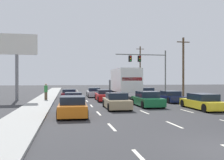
{
  "coord_description": "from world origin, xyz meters",
  "views": [
    {
      "loc": [
        -5.67,
        -7.17,
        2.43
      ],
      "look_at": [
        -0.59,
        19.57,
        2.35
      ],
      "focal_mm": 38.76,
      "sensor_mm": 36.0,
      "label": 1
    }
  ],
  "objects_px": {
    "car_silver": "(94,93)",
    "car_blue": "(73,99)",
    "car_tan": "(117,102)",
    "car_navy": "(170,97)",
    "traffic_signal_mast": "(145,62)",
    "roadside_billboard": "(17,52)",
    "car_gray": "(146,93)",
    "car_orange": "(73,107)",
    "car_yellow": "(203,102)",
    "utility_pole_mid": "(183,66)",
    "box_truck": "(124,82)",
    "utility_pole_far": "(140,68)",
    "pedestrian_near_corner": "(46,92)",
    "car_maroon": "(69,94)",
    "car_red": "(104,96)",
    "car_green": "(147,100)"
  },
  "relations": [
    {
      "from": "utility_pole_far",
      "to": "car_blue",
      "type": "bearing_deg",
      "value": -119.05
    },
    {
      "from": "car_navy",
      "to": "car_orange",
      "type": "bearing_deg",
      "value": -142.52
    },
    {
      "from": "car_blue",
      "to": "car_tan",
      "type": "distance_m",
      "value": 5.62
    },
    {
      "from": "car_gray",
      "to": "car_orange",
      "type": "bearing_deg",
      "value": -123.74
    },
    {
      "from": "utility_pole_mid",
      "to": "traffic_signal_mast",
      "type": "bearing_deg",
      "value": 119.31
    },
    {
      "from": "car_silver",
      "to": "car_yellow",
      "type": "xyz_separation_m",
      "value": [
        7.1,
        -15.49,
        0.0
      ]
    },
    {
      "from": "roadside_billboard",
      "to": "car_navy",
      "type": "bearing_deg",
      "value": -16.31
    },
    {
      "from": "car_orange",
      "to": "car_navy",
      "type": "height_order",
      "value": "car_orange"
    },
    {
      "from": "car_red",
      "to": "pedestrian_near_corner",
      "type": "xyz_separation_m",
      "value": [
        -6.46,
        1.12,
        0.48
      ]
    },
    {
      "from": "car_blue",
      "to": "utility_pole_mid",
      "type": "xyz_separation_m",
      "value": [
        14.85,
        6.3,
        3.63
      ]
    },
    {
      "from": "box_truck",
      "to": "traffic_signal_mast",
      "type": "relative_size",
      "value": 1.1
    },
    {
      "from": "car_maroon",
      "to": "car_tan",
      "type": "relative_size",
      "value": 1.0
    },
    {
      "from": "car_red",
      "to": "box_truck",
      "type": "bearing_deg",
      "value": 41.67
    },
    {
      "from": "car_blue",
      "to": "pedestrian_near_corner",
      "type": "relative_size",
      "value": 2.24
    },
    {
      "from": "traffic_signal_mast",
      "to": "pedestrian_near_corner",
      "type": "distance_m",
      "value": 17.05
    },
    {
      "from": "car_red",
      "to": "traffic_signal_mast",
      "type": "relative_size",
      "value": 0.55
    },
    {
      "from": "car_orange",
      "to": "car_red",
      "type": "distance_m",
      "value": 11.39
    },
    {
      "from": "car_yellow",
      "to": "car_gray",
      "type": "bearing_deg",
      "value": 89.97
    },
    {
      "from": "car_blue",
      "to": "pedestrian_near_corner",
      "type": "xyz_separation_m",
      "value": [
        -2.93,
        4.12,
        0.52
      ]
    },
    {
      "from": "car_orange",
      "to": "car_silver",
      "type": "bearing_deg",
      "value": 78.95
    },
    {
      "from": "car_orange",
      "to": "car_yellow",
      "type": "relative_size",
      "value": 0.89
    },
    {
      "from": "car_navy",
      "to": "car_silver",
      "type": "bearing_deg",
      "value": 128.62
    },
    {
      "from": "traffic_signal_mast",
      "to": "roadside_billboard",
      "type": "xyz_separation_m",
      "value": [
        -17.74,
        -7.05,
        0.43
      ]
    },
    {
      "from": "car_silver",
      "to": "traffic_signal_mast",
      "type": "bearing_deg",
      "value": 18.65
    },
    {
      "from": "car_tan",
      "to": "utility_pole_mid",
      "type": "xyz_separation_m",
      "value": [
        11.47,
        10.78,
        3.57
      ]
    },
    {
      "from": "car_green",
      "to": "car_navy",
      "type": "relative_size",
      "value": 0.93
    },
    {
      "from": "car_gray",
      "to": "utility_pole_far",
      "type": "relative_size",
      "value": 0.46
    },
    {
      "from": "car_maroon",
      "to": "car_tan",
      "type": "height_order",
      "value": "car_tan"
    },
    {
      "from": "box_truck",
      "to": "car_navy",
      "type": "distance_m",
      "value": 6.69
    },
    {
      "from": "car_yellow",
      "to": "car_green",
      "type": "bearing_deg",
      "value": 142.65
    },
    {
      "from": "car_blue",
      "to": "utility_pole_mid",
      "type": "bearing_deg",
      "value": 22.98
    },
    {
      "from": "car_tan",
      "to": "car_green",
      "type": "distance_m",
      "value": 3.32
    },
    {
      "from": "car_blue",
      "to": "car_tan",
      "type": "xyz_separation_m",
      "value": [
        3.38,
        -4.48,
        0.06
      ]
    },
    {
      "from": "car_blue",
      "to": "roadside_billboard",
      "type": "height_order",
      "value": "roadside_billboard"
    },
    {
      "from": "car_green",
      "to": "roadside_billboard",
      "type": "relative_size",
      "value": 0.54
    },
    {
      "from": "car_orange",
      "to": "car_tan",
      "type": "height_order",
      "value": "car_tan"
    },
    {
      "from": "car_silver",
      "to": "car_yellow",
      "type": "distance_m",
      "value": 17.04
    },
    {
      "from": "car_red",
      "to": "car_gray",
      "type": "height_order",
      "value": "car_gray"
    },
    {
      "from": "car_tan",
      "to": "box_truck",
      "type": "height_order",
      "value": "box_truck"
    },
    {
      "from": "car_blue",
      "to": "pedestrian_near_corner",
      "type": "bearing_deg",
      "value": 125.41
    },
    {
      "from": "car_orange",
      "to": "car_blue",
      "type": "bearing_deg",
      "value": 87.98
    },
    {
      "from": "car_orange",
      "to": "box_truck",
      "type": "bearing_deg",
      "value": 63.29
    },
    {
      "from": "car_maroon",
      "to": "pedestrian_near_corner",
      "type": "relative_size",
      "value": 2.26
    },
    {
      "from": "car_blue",
      "to": "utility_pole_far",
      "type": "xyz_separation_m",
      "value": [
        15.63,
        28.13,
        4.52
      ]
    },
    {
      "from": "car_green",
      "to": "utility_pole_far",
      "type": "relative_size",
      "value": 0.42
    },
    {
      "from": "car_navy",
      "to": "traffic_signal_mast",
      "type": "height_order",
      "value": "traffic_signal_mast"
    },
    {
      "from": "car_orange",
      "to": "car_gray",
      "type": "xyz_separation_m",
      "value": [
        10.45,
        15.65,
        -0.04
      ]
    },
    {
      "from": "utility_pole_mid",
      "to": "utility_pole_far",
      "type": "distance_m",
      "value": 21.87
    },
    {
      "from": "car_tan",
      "to": "car_gray",
      "type": "bearing_deg",
      "value": 61.25
    },
    {
      "from": "car_silver",
      "to": "car_blue",
      "type": "bearing_deg",
      "value": -108.11
    }
  ]
}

